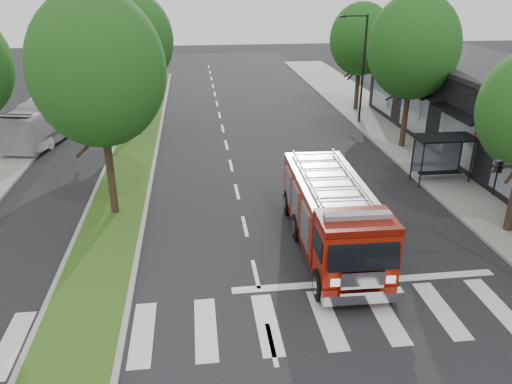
% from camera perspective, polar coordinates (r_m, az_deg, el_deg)
% --- Properties ---
extents(ground, '(140.00, 140.00, 0.00)m').
position_cam_1_polar(ground, '(19.30, -0.04, -9.36)').
color(ground, black).
rests_on(ground, ground).
extents(sidewalk_right, '(5.00, 80.00, 0.15)m').
position_cam_1_polar(sidewalk_right, '(31.61, 20.68, 2.70)').
color(sidewalk_right, gray).
rests_on(sidewalk_right, ground).
extents(median, '(3.00, 50.00, 0.15)m').
position_cam_1_polar(median, '(35.87, -13.29, 5.97)').
color(median, gray).
rests_on(median, ground).
extents(bus_shelter, '(3.20, 1.60, 2.61)m').
position_cam_1_polar(bus_shelter, '(28.86, 20.54, 4.96)').
color(bus_shelter, black).
rests_on(bus_shelter, ground).
extents(tree_right_mid, '(5.60, 5.60, 9.72)m').
position_cam_1_polar(tree_right_mid, '(33.23, 17.56, 15.53)').
color(tree_right_mid, black).
rests_on(tree_right_mid, ground).
extents(tree_right_far, '(5.00, 5.00, 8.73)m').
position_cam_1_polar(tree_right_far, '(42.57, 11.92, 16.71)').
color(tree_right_far, black).
rests_on(tree_right_far, ground).
extents(tree_median_near, '(5.80, 5.80, 10.16)m').
position_cam_1_polar(tree_median_near, '(22.75, -17.63, 13.17)').
color(tree_median_near, black).
rests_on(tree_median_near, ground).
extents(tree_median_far, '(5.60, 5.60, 9.72)m').
position_cam_1_polar(tree_median_far, '(36.54, -13.96, 16.54)').
color(tree_median_far, black).
rests_on(tree_median_far, ground).
extents(streetlight_right_far, '(2.11, 0.20, 8.00)m').
position_cam_1_polar(streetlight_right_far, '(38.62, 11.97, 14.03)').
color(streetlight_right_far, black).
rests_on(streetlight_right_far, ground).
extents(fire_engine, '(2.95, 9.10, 3.13)m').
position_cam_1_polar(fire_engine, '(20.55, 8.69, -2.68)').
color(fire_engine, '#5D0D05').
rests_on(fire_engine, ground).
extents(city_bus, '(4.36, 10.28, 2.79)m').
position_cam_1_polar(city_bus, '(37.91, -22.41, 7.83)').
color(city_bus, silver).
rests_on(city_bus, ground).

